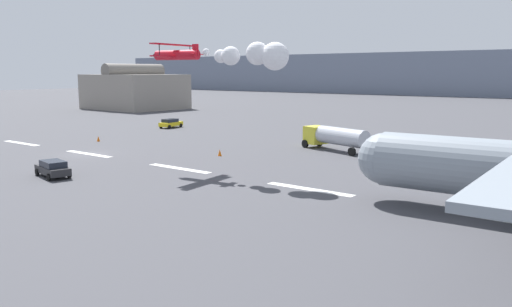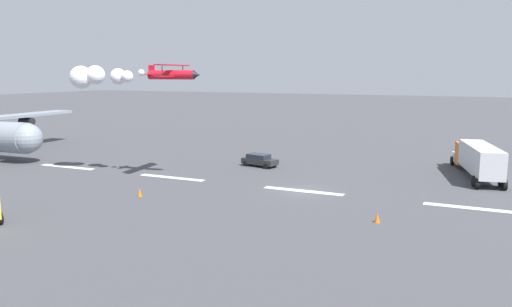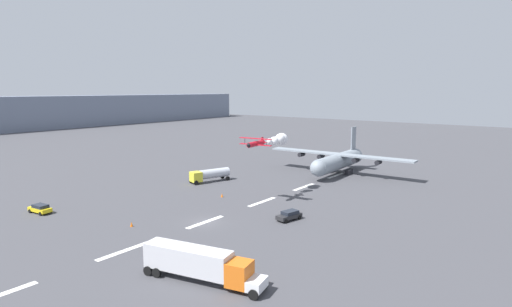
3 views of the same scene
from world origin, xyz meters
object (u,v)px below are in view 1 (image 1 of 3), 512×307
Objects in this scene: airport_staff_sedan at (171,123)px; traffic_cone_near at (98,139)px; followme_car_yellow at (53,168)px; stunt_biplane_red at (243,55)px; fuel_tanker_truck at (335,136)px; traffic_cone_far at (220,153)px.

traffic_cone_near is at bearing -73.91° from airport_staff_sedan.
followme_car_yellow and airport_staff_sedan have the same top height.
airport_staff_sedan is at bearing 146.00° from stunt_biplane_red.
fuel_tanker_truck is 32.42m from traffic_cone_near.
fuel_tanker_truck is (-0.46, 18.02, -9.21)m from stunt_biplane_red.
stunt_biplane_red reaches higher than followme_car_yellow.
airport_staff_sedan is 6.09× the size of traffic_cone_far.
stunt_biplane_red is at bearing -34.00° from airport_staff_sedan.
airport_staff_sedan is at bearing 106.09° from traffic_cone_near.
stunt_biplane_red is 20.34× the size of traffic_cone_far.
followme_car_yellow is 6.26× the size of traffic_cone_near.
followme_car_yellow is at bearing -137.26° from stunt_biplane_red.
traffic_cone_far is at bearing 77.96° from followme_car_yellow.
traffic_cone_near is (-29.96, -12.31, -1.37)m from fuel_tanker_truck.
stunt_biplane_red is at bearing -36.57° from traffic_cone_far.
followme_car_yellow is 42.60m from airport_staff_sedan.
stunt_biplane_red is at bearing 42.74° from followme_car_yellow.
traffic_cone_far is (-8.83, 6.55, -10.58)m from stunt_biplane_red.
fuel_tanker_truck is 14.26m from traffic_cone_far.
traffic_cone_far is (-8.37, -11.47, -1.37)m from fuel_tanker_truck.
stunt_biplane_red is 20.24m from fuel_tanker_truck.
airport_staff_sedan reaches higher than traffic_cone_near.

